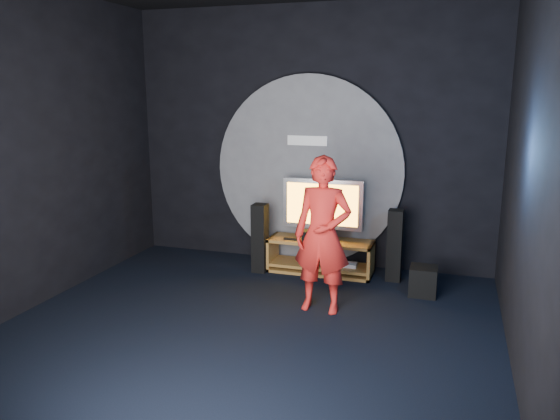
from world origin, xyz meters
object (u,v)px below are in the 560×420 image
at_px(tower_speaker_left, 260,238).
at_px(subwoofer, 423,281).
at_px(media_console, 321,258).
at_px(tower_speaker_right, 395,245).
at_px(player, 323,235).
at_px(tv, 322,206).

relative_size(tower_speaker_left, subwoofer, 2.66).
xyz_separation_m(media_console, tower_speaker_right, (0.96, -0.00, 0.27)).
relative_size(media_console, player, 0.81).
xyz_separation_m(media_console, player, (0.30, -1.22, 0.66)).
xyz_separation_m(tower_speaker_right, subwoofer, (0.39, -0.42, -0.29)).
bearing_deg(media_console, tv, 96.07).
bearing_deg(tower_speaker_right, player, -118.20).
height_order(tower_speaker_right, player, player).
bearing_deg(subwoofer, tower_speaker_left, 174.08).
height_order(media_console, subwoofer, media_console).
relative_size(subwoofer, player, 0.20).
height_order(tower_speaker_right, subwoofer, tower_speaker_right).
distance_m(tv, tower_speaker_left, 0.93).
relative_size(tv, subwoofer, 3.08).
xyz_separation_m(subwoofer, player, (-1.04, -0.80, 0.68)).
xyz_separation_m(tower_speaker_left, subwoofer, (2.14, -0.22, -0.29)).
bearing_deg(tv, tower_speaker_left, -161.04).
relative_size(tower_speaker_right, player, 0.54).
distance_m(media_console, tower_speaker_right, 0.99).
bearing_deg(tv, tower_speaker_right, -4.23).
xyz_separation_m(media_console, tower_speaker_left, (-0.79, -0.20, 0.27)).
relative_size(media_console, tower_speaker_left, 1.50).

